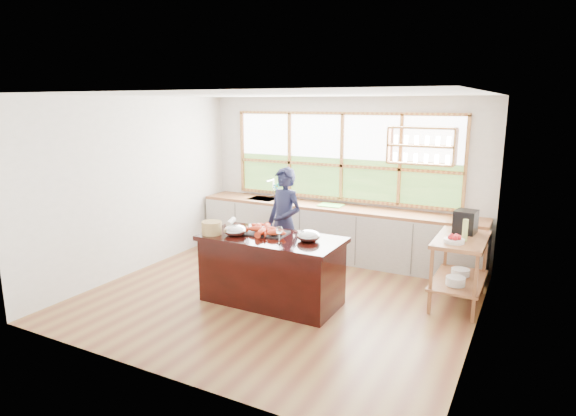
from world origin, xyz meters
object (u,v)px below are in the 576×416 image
Objects in this scene: island at (272,269)px; wicker_basket at (212,228)px; cook at (284,223)px; espresso_machine at (466,222)px.

island is 0.96m from wicker_basket.
cook is at bearing 69.54° from wicker_basket.
island is 6.93× the size of wicker_basket.
cook reaches higher than island.
espresso_machine reaches higher than island.
island is at bearing -142.00° from espresso_machine.
wicker_basket is (-0.76, -0.25, 0.53)m from island.
cook is 6.27× the size of wicker_basket.
espresso_machine is (2.19, 1.36, 0.60)m from island.
espresso_machine is 1.16× the size of wicker_basket.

